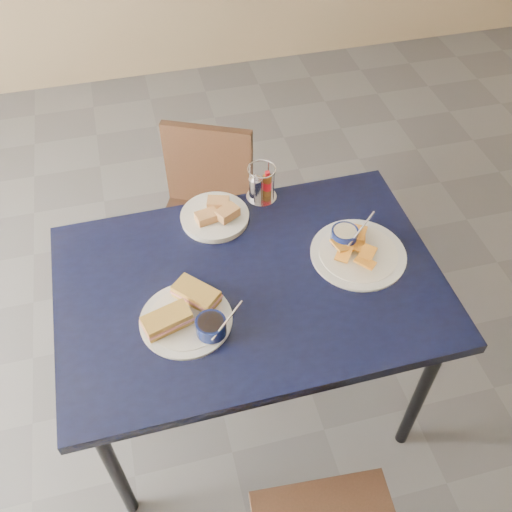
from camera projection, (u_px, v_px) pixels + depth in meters
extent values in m
plane|color=#49494E|center=(216.00, 382.00, 2.40)|extent=(6.00, 6.00, 0.00)
cube|color=black|center=(250.00, 286.00, 1.82)|extent=(1.22, 0.82, 0.04)
cylinder|color=black|center=(114.00, 469.00, 1.80)|extent=(0.04, 0.04, 0.71)
cylinder|color=black|center=(420.00, 395.00, 1.98)|extent=(0.04, 0.04, 0.71)
cylinder|color=black|center=(100.00, 309.00, 2.22)|extent=(0.04, 0.04, 0.71)
cylinder|color=black|center=(354.00, 259.00, 2.39)|extent=(0.04, 0.04, 0.71)
cylinder|color=black|center=(357.00, 506.00, 1.88)|extent=(0.03, 0.03, 0.40)
cube|color=black|center=(203.00, 228.00, 2.47)|extent=(0.49, 0.48, 0.04)
cylinder|color=black|center=(178.00, 289.00, 2.50)|extent=(0.03, 0.03, 0.37)
cylinder|color=black|center=(245.00, 276.00, 2.55)|extent=(0.03, 0.03, 0.37)
cylinder|color=black|center=(168.00, 243.00, 2.69)|extent=(0.03, 0.03, 0.37)
cylinder|color=black|center=(231.00, 231.00, 2.74)|extent=(0.03, 0.03, 0.37)
cube|color=black|center=(192.00, 166.00, 2.41)|extent=(0.36, 0.19, 0.39)
cylinder|color=white|center=(186.00, 320.00, 1.70)|extent=(0.28, 0.28, 0.01)
cylinder|color=white|center=(186.00, 319.00, 1.70)|extent=(0.23, 0.23, 0.00)
cube|color=#B58D41|center=(167.00, 320.00, 1.66)|extent=(0.15, 0.11, 0.04)
cube|color=tan|center=(167.00, 321.00, 1.67)|extent=(0.16, 0.11, 0.01)
cube|color=#B58D41|center=(196.00, 294.00, 1.73)|extent=(0.15, 0.15, 0.04)
cube|color=tan|center=(196.00, 295.00, 1.73)|extent=(0.15, 0.16, 0.01)
cylinder|color=#0A1137|center=(211.00, 327.00, 1.65)|extent=(0.09, 0.09, 0.05)
cylinder|color=black|center=(211.00, 323.00, 1.63)|extent=(0.08, 0.08, 0.01)
cylinder|color=silver|center=(227.00, 320.00, 1.61)|extent=(0.11, 0.07, 0.08)
cylinder|color=white|center=(358.00, 254.00, 1.88)|extent=(0.32, 0.32, 0.01)
cylinder|color=white|center=(358.00, 253.00, 1.87)|extent=(0.26, 0.26, 0.00)
cube|color=#FCA432|center=(351.00, 248.00, 1.88)|extent=(0.07, 0.05, 0.03)
cube|color=#FCA432|center=(355.00, 242.00, 1.89)|extent=(0.08, 0.07, 0.02)
cube|color=#FCA432|center=(355.00, 245.00, 1.87)|extent=(0.07, 0.08, 0.01)
cube|color=#FCA432|center=(344.00, 255.00, 1.84)|extent=(0.08, 0.08, 0.02)
cube|color=#FCA432|center=(340.00, 246.00, 1.86)|extent=(0.06, 0.07, 0.02)
cube|color=#FCA432|center=(365.00, 264.00, 1.80)|extent=(0.08, 0.08, 0.02)
cube|color=#FCA432|center=(368.00, 253.00, 1.83)|extent=(0.08, 0.08, 0.01)
cube|color=#FCA432|center=(359.00, 233.00, 1.88)|extent=(0.07, 0.08, 0.01)
cylinder|color=#0A1137|center=(344.00, 236.00, 1.89)|extent=(0.09, 0.09, 0.05)
cylinder|color=beige|center=(345.00, 233.00, 1.87)|extent=(0.08, 0.08, 0.01)
cylinder|color=silver|center=(361.00, 229.00, 1.85)|extent=(0.11, 0.07, 0.08)
cylinder|color=white|center=(215.00, 218.00, 1.98)|extent=(0.23, 0.23, 0.02)
cylinder|color=white|center=(215.00, 216.00, 1.97)|extent=(0.19, 0.19, 0.00)
cube|color=tan|center=(207.00, 217.00, 1.94)|extent=(0.08, 0.06, 0.03)
cube|color=tan|center=(218.00, 204.00, 1.98)|extent=(0.09, 0.07, 0.03)
cube|color=tan|center=(228.00, 213.00, 1.94)|extent=(0.09, 0.08, 0.03)
cylinder|color=silver|center=(261.00, 197.00, 2.06)|extent=(0.11, 0.11, 0.01)
cylinder|color=silver|center=(268.00, 175.00, 2.04)|extent=(0.01, 0.01, 0.13)
cylinder|color=silver|center=(250.00, 178.00, 2.03)|extent=(0.01, 0.01, 0.13)
cylinder|color=silver|center=(255.00, 190.00, 1.98)|extent=(0.01, 0.01, 0.13)
cylinder|color=silver|center=(273.00, 187.00, 2.00)|extent=(0.01, 0.01, 0.13)
torus|color=silver|center=(262.00, 169.00, 1.97)|extent=(0.10, 0.10, 0.00)
cylinder|color=silver|center=(256.00, 188.00, 2.02)|extent=(0.05, 0.05, 0.08)
cone|color=silver|center=(256.00, 177.00, 1.98)|extent=(0.04, 0.04, 0.02)
cylinder|color=brown|center=(267.00, 185.00, 2.03)|extent=(0.03, 0.03, 0.08)
cylinder|color=#B10A12|center=(267.00, 185.00, 2.03)|extent=(0.03, 0.03, 0.03)
cylinder|color=#B10A12|center=(267.00, 174.00, 2.00)|extent=(0.02, 0.02, 0.02)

